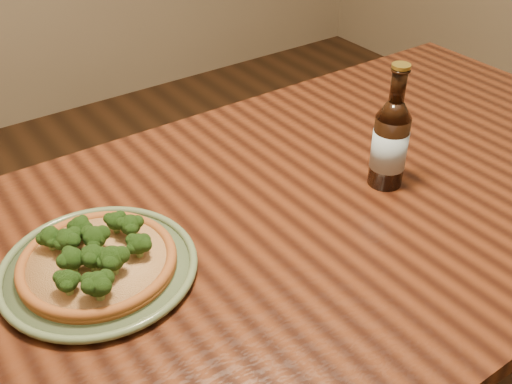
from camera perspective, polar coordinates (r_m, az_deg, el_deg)
table at (r=1.24m, az=6.73°, el=-4.01°), size 1.60×0.90×0.75m
plate at (r=1.03m, az=-14.75°, el=-6.99°), size 0.33×0.33×0.02m
pizza at (r=1.02m, az=-14.93°, el=-6.21°), size 0.26×0.26×0.07m
beer_bottle at (r=1.19m, az=12.65°, el=4.65°), size 0.07×0.07×0.26m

